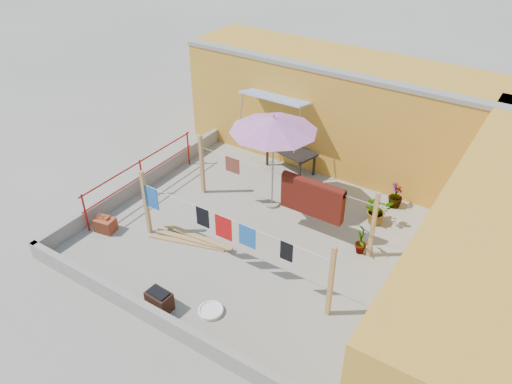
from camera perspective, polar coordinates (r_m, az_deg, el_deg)
ground at (r=12.57m, az=0.75°, el=-5.15°), size 80.00×80.00×0.00m
wall_back at (r=15.17m, az=12.12°, el=8.49°), size 11.00×3.27×3.21m
wall_right at (r=10.40m, az=25.98°, el=-7.62°), size 2.40×9.00×3.20m
parapet_front at (r=10.40m, az=-10.28°, el=-14.52°), size 8.30×0.16×0.44m
parapet_left at (r=14.63m, az=-12.84°, el=1.15°), size 0.16×7.30×0.44m
red_railing at (r=14.11m, az=-12.98°, el=2.23°), size 0.05×4.20×1.10m
clothesline_rig at (r=12.05m, az=4.90°, el=-1.09°), size 5.09×2.35×1.80m
patio_umbrella at (r=12.47m, az=2.02°, el=7.67°), size 2.90×2.90×2.69m
outdoor_table at (r=14.95m, az=3.98°, el=4.70°), size 1.70×1.13×0.73m
brick_stack at (r=13.23m, az=-16.85°, el=-3.58°), size 0.56×0.45×0.44m
lumber_pile at (r=12.49m, az=-7.31°, el=-5.41°), size 2.14×0.75×0.13m
brazier at (r=10.83m, az=-10.98°, el=-12.07°), size 0.55×0.38×0.48m
white_basin at (r=10.74m, az=-5.19°, el=-13.34°), size 0.54×0.54×0.09m
water_jug_a at (r=12.46m, az=18.92°, el=-6.84°), size 0.23×0.23×0.36m
water_jug_b at (r=11.81m, az=17.70°, el=-9.12°), size 0.25×0.25×0.39m
green_hose at (r=12.73m, az=18.50°, el=-6.51°), size 0.48×0.48×0.07m
plant_back_a at (r=13.19m, az=13.70°, el=-2.02°), size 0.93×0.92×0.78m
plant_back_b at (r=13.96m, az=15.66°, el=-0.39°), size 0.45×0.45×0.70m
plant_right_a at (r=12.09m, az=12.05°, el=-5.15°), size 0.57×0.51×0.90m
plant_right_b at (r=11.64m, az=17.80°, el=-8.52°), size 0.49×0.51×0.74m
plant_right_c at (r=10.31m, az=14.19°, el=-15.31°), size 0.58×0.62×0.55m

